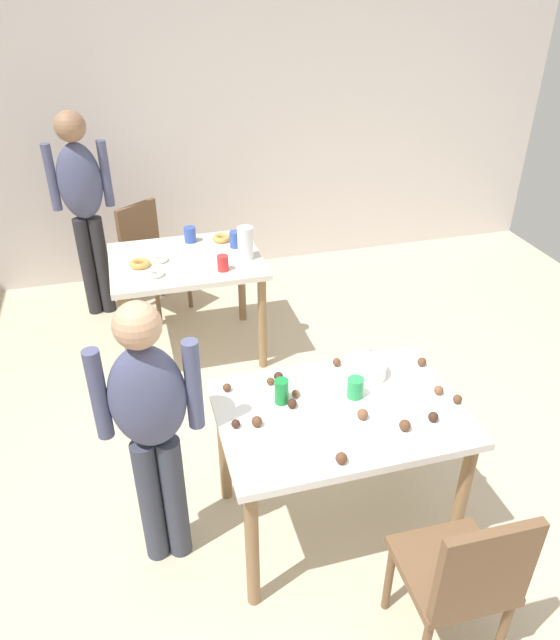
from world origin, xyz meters
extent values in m
plane|color=beige|center=(0.00, 0.00, 0.00)|extent=(6.40, 6.40, 0.00)
cube|color=silver|center=(0.00, 3.20, 1.30)|extent=(6.40, 0.10, 2.60)
cube|color=white|center=(0.06, 0.01, 0.73)|extent=(1.11, 0.77, 0.04)
cylinder|color=olive|center=(-0.44, -0.32, 0.35)|extent=(0.06, 0.06, 0.71)
cylinder|color=olive|center=(0.56, -0.32, 0.35)|extent=(0.06, 0.06, 0.71)
cylinder|color=olive|center=(-0.44, 0.33, 0.35)|extent=(0.06, 0.06, 0.71)
cylinder|color=olive|center=(0.56, 0.33, 0.35)|extent=(0.06, 0.06, 0.71)
cube|color=silver|center=(-0.41, 1.79, 0.73)|extent=(1.02, 0.80, 0.04)
cylinder|color=olive|center=(-0.86, 1.45, 0.35)|extent=(0.06, 0.06, 0.71)
cylinder|color=olive|center=(0.05, 1.45, 0.35)|extent=(0.06, 0.06, 0.71)
cylinder|color=olive|center=(-0.86, 2.13, 0.35)|extent=(0.06, 0.06, 0.71)
cylinder|color=olive|center=(0.05, 2.13, 0.35)|extent=(0.06, 0.06, 0.71)
cube|color=brown|center=(0.29, -0.68, 0.43)|extent=(0.41, 0.41, 0.04)
cube|color=brown|center=(0.29, -0.86, 0.66)|extent=(0.38, 0.05, 0.42)
cylinder|color=brown|center=(0.13, -0.50, 0.21)|extent=(0.04, 0.04, 0.41)
cylinder|color=brown|center=(0.47, -0.51, 0.21)|extent=(0.04, 0.04, 0.41)
cylinder|color=brown|center=(0.46, -0.85, 0.21)|extent=(0.04, 0.04, 0.41)
cube|color=brown|center=(-0.57, 2.47, 0.43)|extent=(0.56, 0.56, 0.04)
cube|color=brown|center=(-0.68, 2.61, 0.66)|extent=(0.33, 0.26, 0.42)
cylinder|color=brown|center=(-0.34, 2.43, 0.21)|extent=(0.04, 0.04, 0.41)
cylinder|color=brown|center=(-0.61, 2.23, 0.21)|extent=(0.04, 0.04, 0.41)
cylinder|color=brown|center=(-0.54, 2.70, 0.21)|extent=(0.04, 0.04, 0.41)
cylinder|color=brown|center=(-0.81, 2.50, 0.21)|extent=(0.04, 0.04, 0.41)
cylinder|color=#383D4C|center=(-0.83, 0.06, 0.36)|extent=(0.11, 0.11, 0.71)
cylinder|color=#383D4C|center=(-0.72, 0.05, 0.36)|extent=(0.11, 0.11, 0.71)
ellipsoid|color=#4C5175|center=(-0.78, 0.05, 0.96)|extent=(0.34, 0.23, 0.50)
sphere|color=tan|center=(-0.78, 0.05, 1.31)|extent=(0.19, 0.19, 0.19)
cylinder|color=#4C5175|center=(-0.97, 0.07, 1.00)|extent=(0.08, 0.08, 0.43)
cylinder|color=#4C5175|center=(-0.59, 0.04, 1.00)|extent=(0.08, 0.08, 0.43)
cylinder|color=#28282D|center=(-1.00, 2.56, 0.41)|extent=(0.11, 0.11, 0.81)
cylinder|color=#28282D|center=(-1.11, 2.56, 0.41)|extent=(0.11, 0.11, 0.81)
ellipsoid|color=#4C5175|center=(-1.05, 2.56, 1.10)|extent=(0.32, 0.21, 0.58)
sphere|color=#997051|center=(-1.05, 2.56, 1.50)|extent=(0.22, 0.22, 0.22)
cylinder|color=#4C5175|center=(-0.86, 2.56, 1.14)|extent=(0.07, 0.07, 0.49)
cylinder|color=#4C5175|center=(-1.24, 2.57, 1.14)|extent=(0.07, 0.07, 0.49)
cylinder|color=white|center=(0.27, 0.23, 0.79)|extent=(0.21, 0.21, 0.07)
cylinder|color=#198438|center=(-0.18, 0.13, 0.81)|extent=(0.07, 0.07, 0.12)
cube|color=silver|center=(0.03, -0.18, 0.75)|extent=(0.17, 0.02, 0.01)
cylinder|color=green|center=(0.16, 0.08, 0.80)|extent=(0.07, 0.07, 0.10)
sphere|color=brown|center=(-0.11, 0.15, 0.77)|extent=(0.04, 0.04, 0.04)
sphere|color=brown|center=(0.16, 0.33, 0.77)|extent=(0.04, 0.04, 0.04)
sphere|color=brown|center=(0.35, 0.35, 0.77)|extent=(0.04, 0.04, 0.04)
sphere|color=brown|center=(0.59, -0.09, 0.77)|extent=(0.04, 0.04, 0.04)
sphere|color=brown|center=(0.13, -0.08, 0.77)|extent=(0.05, 0.05, 0.05)
sphere|color=brown|center=(0.57, 0.22, 0.77)|extent=(0.04, 0.04, 0.04)
sphere|color=brown|center=(-0.06, -0.31, 0.77)|extent=(0.05, 0.05, 0.05)
sphere|color=brown|center=(0.54, -0.01, 0.77)|extent=(0.04, 0.04, 0.04)
sphere|color=brown|center=(0.28, -0.20, 0.78)|extent=(0.05, 0.05, 0.05)
sphere|color=#3D2319|center=(-0.15, 0.29, 0.77)|extent=(0.05, 0.05, 0.05)
sphere|color=brown|center=(-0.20, 0.27, 0.77)|extent=(0.04, 0.04, 0.04)
sphere|color=#3D2319|center=(-0.42, 0.01, 0.77)|extent=(0.04, 0.04, 0.04)
sphere|color=#3D2319|center=(-0.15, 0.08, 0.77)|extent=(0.04, 0.04, 0.04)
sphere|color=#3D2319|center=(0.43, -0.18, 0.77)|extent=(0.05, 0.05, 0.05)
sphere|color=brown|center=(-0.33, 0.00, 0.77)|extent=(0.05, 0.05, 0.05)
sphere|color=brown|center=(-0.41, 0.28, 0.77)|extent=(0.04, 0.04, 0.04)
cylinder|color=white|center=(-0.01, 1.68, 0.86)|extent=(0.11, 0.11, 0.23)
cylinder|color=#3351B2|center=(-0.04, 1.89, 0.81)|extent=(0.08, 0.08, 0.11)
cylinder|color=#3351B2|center=(-0.33, 2.06, 0.81)|extent=(0.08, 0.08, 0.11)
cylinder|color=red|center=(-0.19, 1.54, 0.80)|extent=(0.07, 0.07, 0.10)
torus|color=gold|center=(-0.71, 1.75, 0.77)|extent=(0.14, 0.14, 0.04)
torus|color=white|center=(-0.62, 1.58, 0.77)|extent=(0.11, 0.11, 0.03)
torus|color=gold|center=(-0.11, 2.02, 0.77)|extent=(0.13, 0.13, 0.04)
torus|color=white|center=(-0.58, 1.79, 0.77)|extent=(0.11, 0.11, 0.03)
camera|label=1|loc=(-0.76, -1.95, 2.50)|focal=33.44mm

